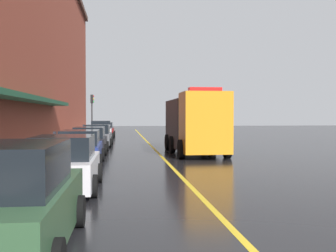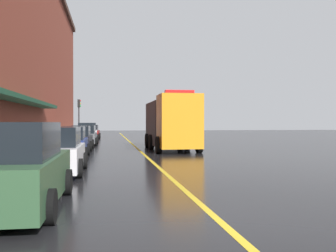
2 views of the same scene
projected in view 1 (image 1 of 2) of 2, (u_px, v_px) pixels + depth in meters
ground_plane at (151, 146)px, 29.96m from camera, size 112.00×112.00×0.00m
sidewalk_left at (66, 145)px, 29.25m from camera, size 2.40×70.00×0.15m
lane_center_stripe at (151, 146)px, 29.96m from camera, size 0.16×70.00×0.01m
parked_car_0 at (10, 202)px, 6.55m from camera, size 2.11×4.58×1.81m
parked_car_1 at (65, 165)px, 12.13m from camera, size 2.08×4.13×1.65m
parked_car_2 at (81, 149)px, 18.20m from camera, size 2.06×4.63×1.59m
parked_car_3 at (90, 141)px, 23.78m from camera, size 2.12×4.30×1.57m
parked_car_4 at (98, 136)px, 29.57m from camera, size 2.16×4.42×1.58m
parked_car_5 at (101, 131)px, 35.69m from camera, size 2.07×4.48×1.78m
parked_car_6 at (105, 130)px, 40.89m from camera, size 2.04×4.17×1.55m
utility_truck at (194, 124)px, 23.84m from camera, size 2.83×8.04×3.70m
parking_meter_0 at (84, 129)px, 34.11m from camera, size 0.14×0.18×1.33m
parking_meter_1 at (55, 140)px, 19.37m from camera, size 0.14×0.18×1.33m
traffic_light_near at (92, 107)px, 42.99m from camera, size 0.38×0.36×4.30m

